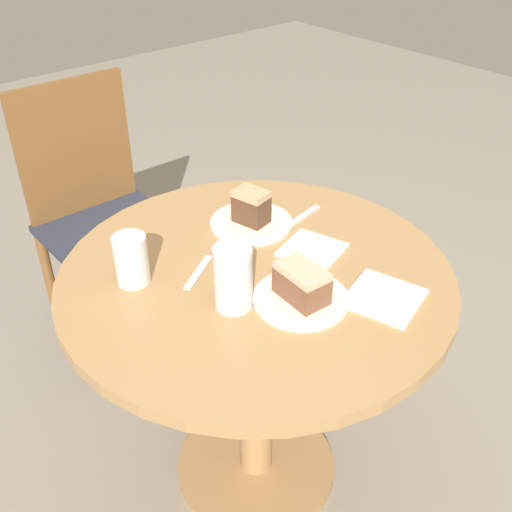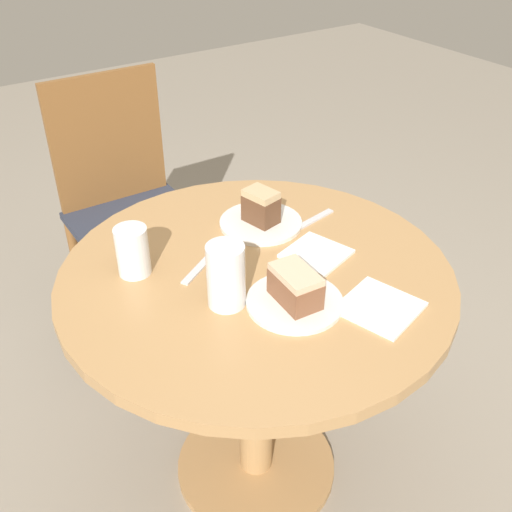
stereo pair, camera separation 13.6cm
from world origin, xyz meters
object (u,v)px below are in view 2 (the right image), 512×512
object	(u,v)px
plate_near	(261,223)
cake_slice_near	(261,206)
glass_lemonade	(133,254)
cake_slice_far	(294,287)
glass_water	(226,279)
plate_far	(293,303)
chair	(129,206)

from	to	relation	value
plate_near	cake_slice_near	distance (m)	0.05
plate_near	cake_slice_near	xyz separation A→B (m)	(0.00, 0.00, 0.05)
plate_near	cake_slice_near	size ratio (longest dim) A/B	2.24
plate_near	glass_lemonade	size ratio (longest dim) A/B	1.84
plate_near	cake_slice_near	world-z (taller)	cake_slice_near
cake_slice_far	glass_lemonade	xyz separation A→B (m)	(-0.23, 0.30, 0.00)
cake_slice_far	plate_near	bearing A→B (deg)	67.72
glass_water	plate_near	bearing A→B (deg)	43.25
plate_far	cake_slice_near	bearing A→B (deg)	67.72
chair	plate_far	world-z (taller)	chair
plate_near	cake_slice_far	xyz separation A→B (m)	(-0.13, -0.31, 0.04)
chair	glass_lemonade	size ratio (longest dim) A/B	7.96
plate_far	glass_water	distance (m)	0.15
plate_far	glass_water	world-z (taller)	glass_water
plate_near	glass_lemonade	bearing A→B (deg)	-177.70
chair	plate_near	bearing A→B (deg)	-81.27
cake_slice_near	plate_near	bearing A→B (deg)	-90.00
glass_lemonade	plate_near	bearing A→B (deg)	2.30
glass_water	plate_far	bearing A→B (deg)	-35.82
plate_near	cake_slice_far	world-z (taller)	cake_slice_far
chair	cake_slice_near	world-z (taller)	chair
plate_near	plate_far	world-z (taller)	same
cake_slice_far	glass_water	size ratio (longest dim) A/B	0.82
chair	glass_lemonade	xyz separation A→B (m)	(-0.26, -0.70, 0.29)
cake_slice_near	cake_slice_far	bearing A→B (deg)	-112.28
chair	glass_lemonade	bearing A→B (deg)	-109.87
cake_slice_far	glass_lemonade	size ratio (longest dim) A/B	1.02
chair	plate_near	size ratio (longest dim) A/B	4.32
chair	glass_water	distance (m)	0.97
glass_water	chair	bearing A→B (deg)	81.01
plate_far	cake_slice_far	distance (m)	0.04
chair	glass_lemonade	distance (m)	0.80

